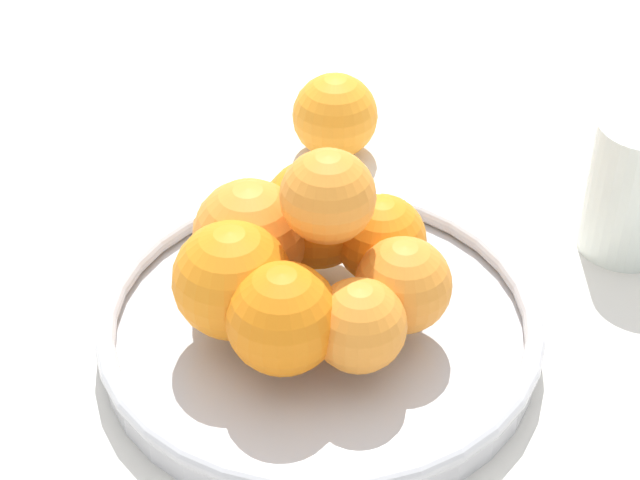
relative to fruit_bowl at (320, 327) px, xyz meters
name	(u,v)px	position (x,y,z in m)	size (l,w,h in m)	color
ground_plane	(320,344)	(0.00, 0.00, -0.02)	(4.00, 4.00, 0.00)	silver
fruit_bowl	(320,327)	(0.00, 0.00, 0.00)	(0.32, 0.32, 0.03)	silver
orange_pile	(305,258)	(0.00, 0.01, 0.06)	(0.19, 0.19, 0.13)	orange
stray_orange	(335,116)	(0.23, 0.13, 0.02)	(0.08, 0.08, 0.08)	orange
drinking_glass	(634,188)	(0.24, -0.14, 0.04)	(0.08, 0.08, 0.12)	silver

